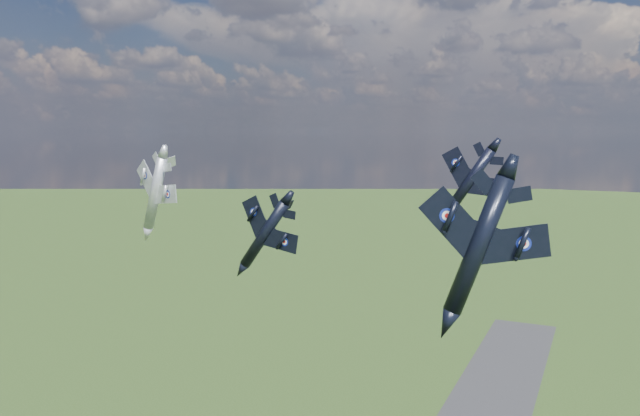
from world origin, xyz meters
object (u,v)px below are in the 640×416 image
at_px(jet_lead_navy, 265,234).
at_px(jet_left_silver, 155,193).
at_px(jet_high_navy, 469,183).
at_px(jet_right_navy, 478,245).

distance_m(jet_lead_navy, jet_left_silver, 20.05).
xyz_separation_m(jet_lead_navy, jet_left_silver, (-19.45, 2.18, 4.35)).
relative_size(jet_lead_navy, jet_high_navy, 0.96).
distance_m(jet_right_navy, jet_left_silver, 61.10).
distance_m(jet_right_navy, jet_high_navy, 49.43).
bearing_deg(jet_right_navy, jet_lead_navy, 119.72).
bearing_deg(jet_right_navy, jet_high_navy, 83.93).
relative_size(jet_high_navy, jet_left_silver, 0.98).
bearing_deg(jet_left_silver, jet_high_navy, 39.65).
bearing_deg(jet_left_silver, jet_lead_navy, 11.55).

